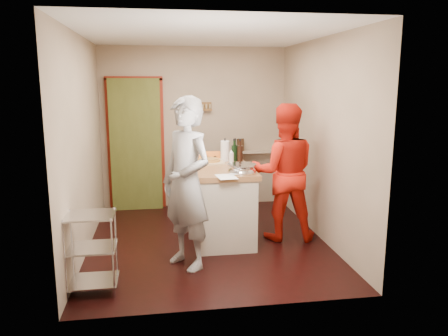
{
  "coord_description": "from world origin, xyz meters",
  "views": [
    {
      "loc": [
        -0.61,
        -5.38,
        2.04
      ],
      "look_at": [
        0.22,
        0.0,
        0.97
      ],
      "focal_mm": 35.0,
      "sensor_mm": 36.0,
      "label": 1
    }
  ],
  "objects": [
    {
      "name": "island",
      "position": [
        0.21,
        0.1,
        0.51
      ],
      "size": [
        0.75,
        1.41,
        1.27
      ],
      "color": "#B6AA9A",
      "rests_on": "ground"
    },
    {
      "name": "person_stripe",
      "position": [
        -0.31,
        -0.73,
        0.95
      ],
      "size": [
        0.77,
        0.83,
        1.9
      ],
      "primitive_type": "imported",
      "rotation": [
        0.0,
        0.0,
        -0.94
      ],
      "color": "#B4B3B9",
      "rests_on": "ground"
    },
    {
      "name": "wire_shelving",
      "position": [
        -1.28,
        -1.2,
        0.44
      ],
      "size": [
        0.48,
        0.4,
        0.8
      ],
      "color": "silver",
      "rests_on": "ground"
    },
    {
      "name": "ceiling",
      "position": [
        0.0,
        0.0,
        2.61
      ],
      "size": [
        3.0,
        3.5,
        0.02
      ],
      "primitive_type": "cube",
      "color": "white",
      "rests_on": "back_wall"
    },
    {
      "name": "floor",
      "position": [
        0.0,
        0.0,
        0.0
      ],
      "size": [
        3.5,
        3.5,
        0.0
      ],
      "primitive_type": "plane",
      "color": "black",
      "rests_on": "ground"
    },
    {
      "name": "stove",
      "position": [
        0.05,
        1.42,
        0.45
      ],
      "size": [
        0.6,
        0.63,
        1.0
      ],
      "color": "black",
      "rests_on": "ground"
    },
    {
      "name": "right_wall",
      "position": [
        1.5,
        0.0,
        1.3
      ],
      "size": [
        0.04,
        3.5,
        2.6
      ],
      "primitive_type": "cube",
      "color": "tan",
      "rests_on": "ground"
    },
    {
      "name": "left_wall",
      "position": [
        -1.5,
        0.0,
        1.3
      ],
      "size": [
        0.04,
        3.5,
        2.6
      ],
      "primitive_type": "cube",
      "color": "tan",
      "rests_on": "ground"
    },
    {
      "name": "back_wall",
      "position": [
        -0.64,
        1.78,
        1.13
      ],
      "size": [
        3.0,
        0.44,
        2.6
      ],
      "color": "tan",
      "rests_on": "ground"
    },
    {
      "name": "person_red",
      "position": [
        1.0,
        -0.02,
        0.89
      ],
      "size": [
        0.95,
        0.79,
        1.78
      ],
      "primitive_type": "imported",
      "rotation": [
        0.0,
        0.0,
        2.99
      ],
      "color": "red",
      "rests_on": "ground"
    }
  ]
}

